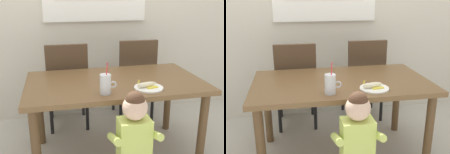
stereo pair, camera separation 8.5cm
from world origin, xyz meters
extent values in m
plane|color=#B7B2A8|center=(0.00, 0.00, 0.00)|extent=(24.00, 24.00, 0.00)
cube|color=brown|center=(0.00, 0.00, 0.71)|extent=(1.50, 0.85, 0.04)
cylinder|color=brown|center=(-0.67, -0.35, 0.34)|extent=(0.07, 0.07, 0.69)
cylinder|color=brown|center=(0.67, -0.35, 0.34)|extent=(0.07, 0.07, 0.69)
cylinder|color=brown|center=(-0.67, 0.35, 0.34)|extent=(0.07, 0.07, 0.69)
cylinder|color=brown|center=(0.67, 0.35, 0.34)|extent=(0.07, 0.07, 0.69)
cube|color=#4C3826|center=(-0.38, 0.70, 0.45)|extent=(0.44, 0.44, 0.06)
cube|color=#4C3826|center=(-0.38, 0.50, 0.72)|extent=(0.42, 0.05, 0.48)
cylinder|color=black|center=(-0.19, 0.89, 0.21)|extent=(0.04, 0.04, 0.42)
cylinder|color=black|center=(-0.57, 0.89, 0.21)|extent=(0.04, 0.04, 0.42)
cylinder|color=black|center=(-0.19, 0.51, 0.21)|extent=(0.04, 0.04, 0.42)
cylinder|color=black|center=(-0.57, 0.51, 0.21)|extent=(0.04, 0.04, 0.42)
cube|color=#4C3826|center=(0.40, 0.77, 0.45)|extent=(0.44, 0.44, 0.06)
cube|color=#4C3826|center=(0.40, 0.57, 0.72)|extent=(0.42, 0.05, 0.48)
cylinder|color=black|center=(0.59, 0.96, 0.21)|extent=(0.04, 0.04, 0.42)
cylinder|color=black|center=(0.21, 0.96, 0.21)|extent=(0.04, 0.04, 0.42)
cylinder|color=black|center=(0.59, 0.58, 0.21)|extent=(0.04, 0.04, 0.42)
cylinder|color=black|center=(0.21, 0.58, 0.21)|extent=(0.04, 0.04, 0.42)
cube|color=#C6DB66|center=(0.00, -0.58, 0.49)|extent=(0.22, 0.15, 0.30)
sphere|color=beige|center=(0.00, -0.58, 0.72)|extent=(0.17, 0.17, 0.17)
sphere|color=#472D1E|center=(0.00, -0.58, 0.77)|extent=(0.13, 0.13, 0.13)
cylinder|color=#C6DB66|center=(-0.14, -0.60, 0.52)|extent=(0.05, 0.24, 0.13)
cylinder|color=#C6DB66|center=(0.14, -0.60, 0.52)|extent=(0.05, 0.24, 0.13)
cylinder|color=silver|center=(-0.14, -0.29, 0.80)|extent=(0.08, 0.08, 0.15)
cylinder|color=white|center=(-0.14, -0.29, 0.77)|extent=(0.07, 0.07, 0.08)
torus|color=silver|center=(-0.08, -0.29, 0.79)|extent=(0.06, 0.01, 0.06)
cylinder|color=#E5333F|center=(-0.13, -0.30, 0.87)|extent=(0.01, 0.07, 0.21)
cylinder|color=white|center=(0.21, -0.26, 0.73)|extent=(0.23, 0.23, 0.01)
ellipsoid|color=#F4EAC6|center=(0.20, -0.25, 0.76)|extent=(0.18, 0.08, 0.04)
cube|color=yellow|center=(0.24, -0.28, 0.74)|extent=(0.09, 0.05, 0.01)
cube|color=yellow|center=(0.21, -0.21, 0.74)|extent=(0.09, 0.05, 0.01)
cylinder|color=yellow|center=(0.13, -0.27, 0.79)|extent=(0.03, 0.02, 0.03)
camera|label=1|loc=(-0.50, -2.10, 1.45)|focal=42.52mm
camera|label=2|loc=(-0.41, -2.12, 1.45)|focal=42.52mm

